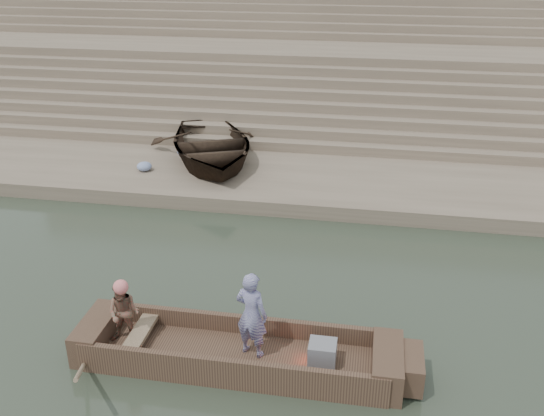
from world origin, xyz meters
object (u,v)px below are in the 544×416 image
(main_rowboat, at_px, (237,358))
(beached_rowboat, at_px, (211,146))
(standing_man, at_px, (252,314))
(rowing_man, at_px, (124,313))
(television, at_px, (322,353))

(main_rowboat, xyz_separation_m, beached_rowboat, (-2.81, 8.70, 0.80))
(standing_man, distance_m, rowing_man, 2.27)
(rowing_man, height_order, beached_rowboat, beached_rowboat)
(rowing_man, distance_m, television, 3.48)
(main_rowboat, height_order, standing_man, standing_man)
(standing_man, relative_size, beached_rowboat, 0.32)
(standing_man, xyz_separation_m, television, (1.20, -0.05, -0.59))
(television, bearing_deg, rowing_man, 179.93)
(rowing_man, bearing_deg, beached_rowboat, 93.07)
(rowing_man, relative_size, television, 2.55)
(main_rowboat, distance_m, rowing_man, 2.12)
(main_rowboat, bearing_deg, television, 0.00)
(main_rowboat, relative_size, television, 10.87)
(main_rowboat, bearing_deg, beached_rowboat, 107.87)
(main_rowboat, bearing_deg, standing_man, 11.69)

